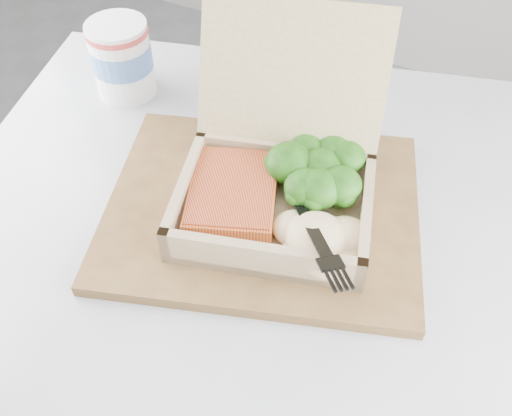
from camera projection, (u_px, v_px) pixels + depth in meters
The scene contains 9 objects.
cafe_table at pixel (256, 339), 0.72m from camera, with size 0.89×0.89×0.70m.
serving_tray at pixel (262, 209), 0.62m from camera, with size 0.33×0.26×0.01m, color brown.
takeout_container at pixel (280, 165), 0.59m from camera, with size 0.25×0.26×0.18m.
salmon_fillet at pixel (233, 195), 0.59m from camera, with size 0.09×0.12×0.02m, color orange.
broccoli_pile at pixel (319, 173), 0.60m from camera, with size 0.11×0.11×0.04m, color #307E1C, non-canonical shape.
mashed_potatoes at pixel (316, 237), 0.55m from camera, with size 0.10×0.09×0.03m, color beige.
plastic_fork at pixel (303, 208), 0.55m from camera, with size 0.11×0.13×0.03m.
paper_cup at pixel (122, 57), 0.73m from camera, with size 0.08×0.08×0.10m.
receipt at pixel (298, 115), 0.73m from camera, with size 0.07×0.13×0.00m, color white.
Camera 1 is at (0.88, 0.24, 1.17)m, focal length 40.00 mm.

